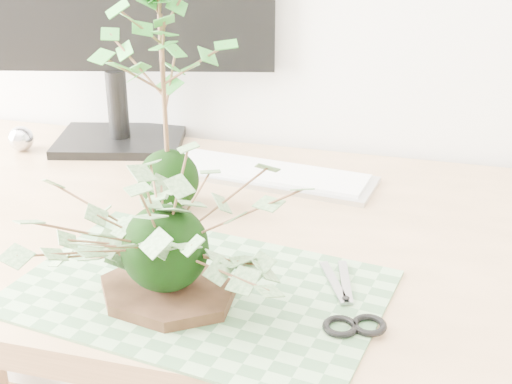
% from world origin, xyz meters
% --- Properties ---
extents(desk, '(1.60, 0.70, 0.74)m').
position_xyz_m(desk, '(-0.05, 1.23, 0.65)').
color(desk, tan).
rests_on(desk, ground_plane).
extents(cutting_mat, '(0.49, 0.36, 0.00)m').
position_xyz_m(cutting_mat, '(-0.05, 1.04, 0.74)').
color(cutting_mat, '#426C44').
rests_on(cutting_mat, desk).
extents(stone_dish, '(0.21, 0.21, 0.01)m').
position_xyz_m(stone_dish, '(-0.08, 1.01, 0.75)').
color(stone_dish, black).
rests_on(stone_dish, cutting_mat).
extents(ivy_kokedama, '(0.33, 0.33, 0.21)m').
position_xyz_m(ivy_kokedama, '(-0.08, 1.01, 0.86)').
color(ivy_kokedama, black).
rests_on(ivy_kokedama, stone_dish).
extents(maple_kokedama, '(0.24, 0.24, 0.40)m').
position_xyz_m(maple_kokedama, '(-0.18, 1.26, 1.02)').
color(maple_kokedama, black).
rests_on(maple_kokedama, desk).
extents(keyboard, '(0.40, 0.16, 0.02)m').
position_xyz_m(keyboard, '(-0.07, 1.42, 0.75)').
color(keyboard, '#B8B8B8').
rests_on(keyboard, desk).
extents(foil_ball, '(0.05, 0.05, 0.05)m').
position_xyz_m(foil_ball, '(-0.54, 1.43, 0.76)').
color(foil_ball, silver).
rests_on(foil_ball, desk).
extents(scissors, '(0.09, 0.17, 0.01)m').
position_xyz_m(scissors, '(0.14, 1.03, 0.75)').
color(scissors, gray).
rests_on(scissors, cutting_mat).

